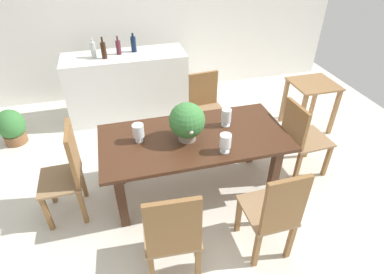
{
  "coord_description": "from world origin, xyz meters",
  "views": [
    {
      "loc": [
        -0.69,
        -2.63,
        2.61
      ],
      "look_at": [
        -0.01,
        -0.01,
        0.69
      ],
      "focal_mm": 29.27,
      "sensor_mm": 36.0,
      "label": 1
    }
  ],
  "objects": [
    {
      "name": "wine_bottle_amber",
      "position": [
        -0.81,
        1.73,
        1.1
      ],
      "size": [
        0.07,
        0.07,
        0.3
      ],
      "color": "black",
      "rests_on": "kitchen_counter"
    },
    {
      "name": "wine_glass",
      "position": [
        0.13,
        0.23,
        0.86
      ],
      "size": [
        0.07,
        0.07,
        0.16
      ],
      "color": "silver",
      "rests_on": "dining_table"
    },
    {
      "name": "dining_table",
      "position": [
        0.0,
        -0.08,
        0.63
      ],
      "size": [
        1.94,
        0.95,
        0.74
      ],
      "color": "#422616",
      "rests_on": "ground"
    },
    {
      "name": "chair_near_left",
      "position": [
        -0.44,
        -1.08,
        0.57
      ],
      "size": [
        0.49,
        0.49,
        1.03
      ],
      "rotation": [
        0.0,
        0.0,
        3.08
      ],
      "color": "brown",
      "rests_on": "ground"
    },
    {
      "name": "wine_bottle_dark",
      "position": [
        -0.6,
        1.84,
        1.09
      ],
      "size": [
        0.07,
        0.07,
        0.26
      ],
      "color": "#511E28",
      "rests_on": "kitchen_counter"
    },
    {
      "name": "chair_foot_end",
      "position": [
        1.28,
        -0.09,
        0.53
      ],
      "size": [
        0.5,
        0.48,
        0.95
      ],
      "rotation": [
        0.0,
        0.0,
        1.63
      ],
      "color": "brown",
      "rests_on": "ground"
    },
    {
      "name": "back_wall",
      "position": [
        0.0,
        2.6,
        1.3
      ],
      "size": [
        6.4,
        0.1,
        2.6
      ],
      "primitive_type": "cube",
      "color": "white",
      "rests_on": "ground"
    },
    {
      "name": "potted_plant_floor",
      "position": [
        -2.18,
        1.44,
        0.26
      ],
      "size": [
        0.38,
        0.38,
        0.5
      ],
      "color": "brown",
      "rests_on": "ground"
    },
    {
      "name": "chair_head_end",
      "position": [
        -1.28,
        -0.08,
        0.57
      ],
      "size": [
        0.42,
        0.47,
        1.04
      ],
      "rotation": [
        0.0,
        0.0,
        -1.55
      ],
      "color": "brown",
      "rests_on": "ground"
    },
    {
      "name": "flower_centerpiece",
      "position": [
        -0.08,
        -0.11,
        0.96
      ],
      "size": [
        0.36,
        0.37,
        0.41
      ],
      "color": "gray",
      "rests_on": "dining_table"
    },
    {
      "name": "wine_bottle_tall",
      "position": [
        -0.38,
        1.9,
        1.1
      ],
      "size": [
        0.08,
        0.08,
        0.27
      ],
      "color": "#0F1E38",
      "rests_on": "kitchen_counter"
    },
    {
      "name": "side_table",
      "position": [
        1.94,
        0.76,
        0.55
      ],
      "size": [
        0.6,
        0.57,
        0.72
      ],
      "color": "olive",
      "rests_on": "ground"
    },
    {
      "name": "crystal_vase_right",
      "position": [
        -0.56,
        -0.02,
        0.86
      ],
      "size": [
        0.12,
        0.12,
        0.19
      ],
      "color": "silver",
      "rests_on": "dining_table"
    },
    {
      "name": "kitchen_counter",
      "position": [
        -0.54,
        1.81,
        0.49
      ],
      "size": [
        1.77,
        0.61,
        0.98
      ],
      "primitive_type": "cube",
      "color": "silver",
      "rests_on": "ground"
    },
    {
      "name": "wine_bottle_green",
      "position": [
        -0.94,
        1.81,
        1.1
      ],
      "size": [
        0.08,
        0.08,
        0.27
      ],
      "color": "#B2BFB7",
      "rests_on": "kitchen_counter"
    },
    {
      "name": "chair_near_right",
      "position": [
        0.44,
        -1.08,
        0.56
      ],
      "size": [
        0.42,
        0.49,
        1.03
      ],
      "rotation": [
        0.0,
        0.0,
        3.16
      ],
      "color": "brown",
      "rests_on": "ground"
    },
    {
      "name": "chair_far_right",
      "position": [
        0.43,
        0.9,
        0.53
      ],
      "size": [
        0.48,
        0.49,
        0.94
      ],
      "rotation": [
        0.0,
        0.0,
        0.09
      ],
      "color": "brown",
      "rests_on": "ground"
    },
    {
      "name": "crystal_vase_left",
      "position": [
        0.22,
        -0.4,
        0.86
      ],
      "size": [
        0.11,
        0.11,
        0.2
      ],
      "color": "silver",
      "rests_on": "dining_table"
    },
    {
      "name": "crystal_vase_center_near",
      "position": [
        0.39,
        0.04,
        0.86
      ],
      "size": [
        0.11,
        0.11,
        0.2
      ],
      "color": "silver",
      "rests_on": "dining_table"
    },
    {
      "name": "ground_plane",
      "position": [
        0.0,
        0.0,
        0.0
      ],
      "size": [
        7.04,
        7.04,
        0.0
      ],
      "primitive_type": "plane",
      "color": "silver"
    }
  ]
}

